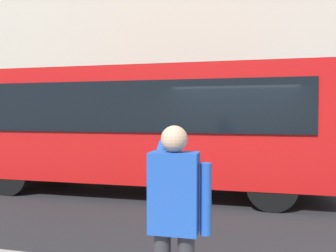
{
  "coord_description": "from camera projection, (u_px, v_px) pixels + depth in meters",
  "views": [
    {
      "loc": [
        -0.16,
        7.17,
        1.94
      ],
      "look_at": [
        1.57,
        -0.48,
        1.65
      ],
      "focal_mm": 34.92,
      "sensor_mm": 36.0,
      "label": 1
    }
  ],
  "objects": [
    {
      "name": "ground_plane",
      "position": [
        234.0,
        203.0,
        7.09
      ],
      "size": [
        60.0,
        60.0,
        0.0
      ],
      "primitive_type": "plane",
      "color": "#232326"
    },
    {
      "name": "building_facade_far",
      "position": [
        239.0,
        16.0,
        13.49
      ],
      "size": [
        28.0,
        1.55,
        12.0
      ],
      "color": "beige",
      "rests_on": "ground_plane"
    },
    {
      "name": "red_bus",
      "position": [
        143.0,
        124.0,
        8.2
      ],
      "size": [
        9.05,
        2.54,
        3.08
      ],
      "color": "red",
      "rests_on": "ground_plane"
    },
    {
      "name": "pedestrian_photographer",
      "position": [
        175.0,
        211.0,
        2.69
      ],
      "size": [
        0.53,
        0.52,
        1.7
      ],
      "color": "#2D2D33",
      "rests_on": "sidewalk_curb"
    }
  ]
}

